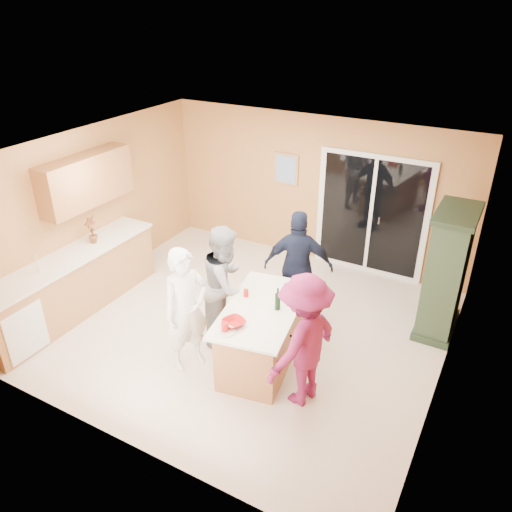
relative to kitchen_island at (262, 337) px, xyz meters
The scene contains 22 objects.
floor 0.95m from the kitchen_island, 136.15° to the left, with size 5.50×5.50×0.00m, color beige.
ceiling 2.36m from the kitchen_island, 136.15° to the left, with size 5.50×5.00×0.10m, color silver.
wall_back 3.28m from the kitchen_island, 101.29° to the left, with size 5.50×0.10×2.60m, color #E19A5D.
wall_front 2.20m from the kitchen_island, 107.94° to the right, with size 5.50×0.10×2.60m, color #E19A5D.
wall_left 3.53m from the kitchen_island, behind, with size 0.10×5.00×2.60m, color #E19A5D.
wall_right 2.39m from the kitchen_island, 15.54° to the left, with size 0.10×5.00×2.60m, color #E19A5D.
left_cabinet_run 3.10m from the kitchen_island, behind, with size 0.65×3.05×1.24m.
upper_cabinets 3.54m from the kitchen_island, behind, with size 0.35×1.60×0.75m, color #A46F40.
sliding_door 3.16m from the kitchen_island, 81.95° to the left, with size 1.90×0.07×2.10m.
framed_picture 3.50m from the kitchen_island, 110.82° to the left, with size 0.46×0.04×0.56m.
kitchen_island is the anchor object (origin of this frame).
green_hutch 2.71m from the kitchen_island, 45.36° to the left, with size 0.53×1.01×1.85m.
woman_white 1.05m from the kitchen_island, 149.60° to the right, with size 0.61×0.40×1.68m, color white.
woman_grey 0.87m from the kitchen_island, 158.69° to the left, with size 0.83×0.65×1.71m, color #9F9FA1.
woman_navy 1.27m from the kitchen_island, 92.03° to the left, with size 1.00×0.42×1.71m, color #172033.
woman_magenta 0.91m from the kitchen_island, 25.36° to the right, with size 1.08×0.62×1.68m, color #881D4B.
serving_bowl 0.70m from the kitchen_island, 103.89° to the right, with size 0.26×0.26×0.06m, color #B31513.
tulip_vase 3.17m from the kitchen_island, behind, with size 0.23×0.15×0.43m, color #AB1123.
tumbler_near 0.84m from the kitchen_island, 102.39° to the right, with size 0.09×0.09×0.12m, color #B31513.
tumbler_far 0.61m from the kitchen_island, 156.46° to the left, with size 0.07×0.07×0.10m, color #B31513.
wine_bottle 0.61m from the kitchen_island, 18.42° to the left, with size 0.07×0.07×0.30m.
white_plate 0.81m from the kitchen_island, 101.52° to the right, with size 0.24×0.24×0.02m, color silver.
Camera 1 is at (3.06, -5.20, 4.35)m, focal length 35.00 mm.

